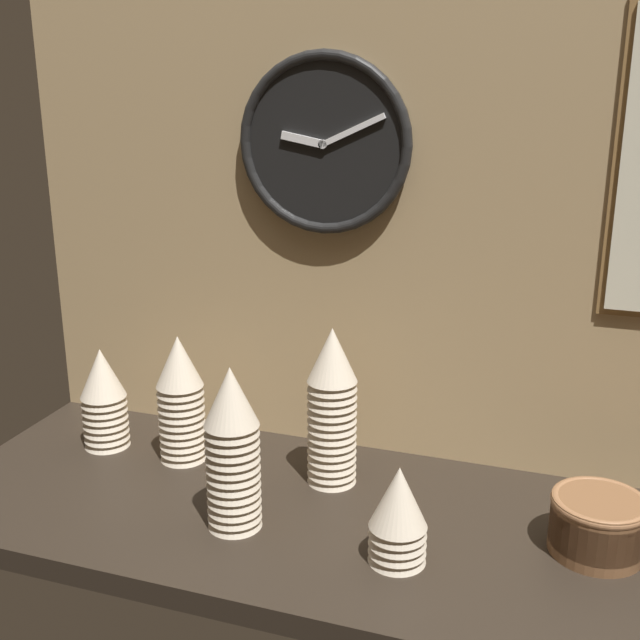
{
  "coord_description": "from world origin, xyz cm",
  "views": [
    {
      "loc": [
        28.08,
        -115.55,
        72.78
      ],
      "look_at": [
        -12.82,
        4.0,
        32.74
      ],
      "focal_mm": 45.0,
      "sensor_mm": 36.0,
      "label": 1
    }
  ],
  "objects_px": {
    "bowl_stack_right": "(598,523)",
    "cup_stack_center_left": "(232,448)",
    "cup_stack_center": "(332,407)",
    "cup_stack_center_right": "(398,515)",
    "cup_stack_left": "(181,398)",
    "cup_stack_far_left": "(104,398)",
    "wall_clock": "(324,144)"
  },
  "relations": [
    {
      "from": "cup_stack_center_left",
      "to": "wall_clock",
      "type": "relative_size",
      "value": 0.86
    },
    {
      "from": "cup_stack_center_right",
      "to": "cup_stack_far_left",
      "type": "distance_m",
      "value": 0.67
    },
    {
      "from": "cup_stack_left",
      "to": "cup_stack_far_left",
      "type": "height_order",
      "value": "cup_stack_left"
    },
    {
      "from": "cup_stack_left",
      "to": "bowl_stack_right",
      "type": "height_order",
      "value": "cup_stack_left"
    },
    {
      "from": "cup_stack_far_left",
      "to": "bowl_stack_right",
      "type": "relative_size",
      "value": 1.38
    },
    {
      "from": "cup_stack_center",
      "to": "cup_stack_center_right",
      "type": "xyz_separation_m",
      "value": [
        0.17,
        -0.2,
        -0.07
      ]
    },
    {
      "from": "cup_stack_far_left",
      "to": "bowl_stack_right",
      "type": "distance_m",
      "value": 0.94
    },
    {
      "from": "cup_stack_left",
      "to": "wall_clock",
      "type": "height_order",
      "value": "wall_clock"
    },
    {
      "from": "cup_stack_center_left",
      "to": "cup_stack_far_left",
      "type": "height_order",
      "value": "cup_stack_center_left"
    },
    {
      "from": "bowl_stack_right",
      "to": "cup_stack_center_right",
      "type": "bearing_deg",
      "value": -156.62
    },
    {
      "from": "cup_stack_far_left",
      "to": "bowl_stack_right",
      "type": "height_order",
      "value": "cup_stack_far_left"
    },
    {
      "from": "cup_stack_left",
      "to": "cup_stack_center_left",
      "type": "height_order",
      "value": "cup_stack_center_left"
    },
    {
      "from": "cup_stack_center",
      "to": "cup_stack_center_left",
      "type": "bearing_deg",
      "value": -118.55
    },
    {
      "from": "cup_stack_center_left",
      "to": "cup_stack_far_left",
      "type": "distance_m",
      "value": 0.41
    },
    {
      "from": "cup_stack_far_left",
      "to": "cup_stack_center_left",
      "type": "bearing_deg",
      "value": -26.92
    },
    {
      "from": "bowl_stack_right",
      "to": "wall_clock",
      "type": "distance_m",
      "value": 0.79
    },
    {
      "from": "cup_stack_center_left",
      "to": "cup_stack_far_left",
      "type": "bearing_deg",
      "value": 153.08
    },
    {
      "from": "cup_stack_center",
      "to": "cup_stack_left",
      "type": "relative_size",
      "value": 1.18
    },
    {
      "from": "cup_stack_center_right",
      "to": "cup_stack_center_left",
      "type": "relative_size",
      "value": 0.57
    },
    {
      "from": "cup_stack_left",
      "to": "bowl_stack_right",
      "type": "xyz_separation_m",
      "value": [
        0.76,
        -0.07,
        -0.08
      ]
    },
    {
      "from": "cup_stack_left",
      "to": "cup_stack_far_left",
      "type": "bearing_deg",
      "value": 179.96
    },
    {
      "from": "cup_stack_left",
      "to": "cup_stack_far_left",
      "type": "xyz_separation_m",
      "value": [
        -0.17,
        0.0,
        -0.02
      ]
    },
    {
      "from": "cup_stack_center_left",
      "to": "bowl_stack_right",
      "type": "bearing_deg",
      "value": 11.39
    },
    {
      "from": "wall_clock",
      "to": "cup_stack_left",
      "type": "bearing_deg",
      "value": -148.68
    },
    {
      "from": "cup_stack_far_left",
      "to": "bowl_stack_right",
      "type": "xyz_separation_m",
      "value": [
        0.93,
        -0.07,
        -0.05
      ]
    },
    {
      "from": "wall_clock",
      "to": "cup_stack_center",
      "type": "bearing_deg",
      "value": -65.89
    },
    {
      "from": "cup_stack_center",
      "to": "bowl_stack_right",
      "type": "height_order",
      "value": "cup_stack_center"
    },
    {
      "from": "bowl_stack_right",
      "to": "cup_stack_center_left",
      "type": "bearing_deg",
      "value": -168.61
    },
    {
      "from": "cup_stack_left",
      "to": "bowl_stack_right",
      "type": "distance_m",
      "value": 0.77
    },
    {
      "from": "cup_stack_center",
      "to": "cup_stack_center_right",
      "type": "height_order",
      "value": "cup_stack_center"
    },
    {
      "from": "cup_stack_center_right",
      "to": "cup_stack_center_left",
      "type": "xyz_separation_m",
      "value": [
        -0.28,
        0.01,
        0.06
      ]
    },
    {
      "from": "cup_stack_center_left",
      "to": "wall_clock",
      "type": "distance_m",
      "value": 0.56
    }
  ]
}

